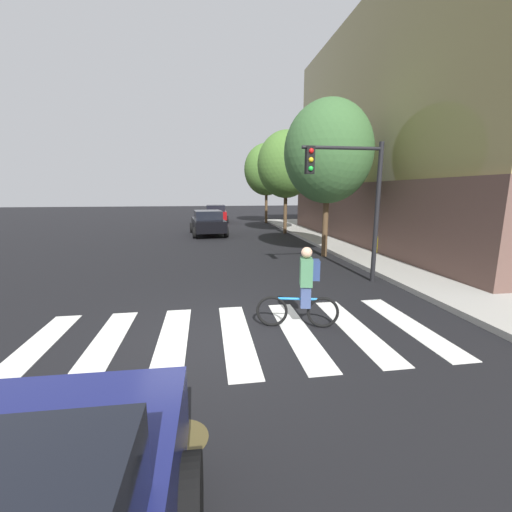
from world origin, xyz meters
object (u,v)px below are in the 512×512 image
object	(u,v)px
traffic_light_near	(352,189)
street_tree_far	(266,170)
fire_hydrant	(378,244)
street_tree_mid	(286,165)
sedan_mid	(208,222)
manhole_cover	(180,438)
cyclist	(304,288)
street_tree_near	(328,152)
sedan_far	(216,213)

from	to	relation	value
traffic_light_near	street_tree_far	size ratio (longest dim) A/B	0.61
fire_hydrant	street_tree_mid	world-z (taller)	street_tree_mid
sedan_mid	street_tree_mid	bearing A→B (deg)	0.72
manhole_cover	cyclist	size ratio (longest dim) A/B	0.38
manhole_cover	cyclist	xyz separation A→B (m)	(2.30, 2.82, 0.84)
cyclist	traffic_light_near	bearing A→B (deg)	52.61
sedan_mid	street_tree_mid	world-z (taller)	street_tree_mid
street_tree_near	traffic_light_near	bearing A→B (deg)	-100.54
manhole_cover	sedan_far	world-z (taller)	sedan_far
cyclist	street_tree_far	bearing A→B (deg)	81.41
manhole_cover	sedan_mid	world-z (taller)	sedan_mid
manhole_cover	cyclist	world-z (taller)	cyclist
manhole_cover	street_tree_far	distance (m)	26.60
street_tree_mid	sedan_mid	bearing A→B (deg)	-179.28
street_tree_near	street_tree_far	world-z (taller)	street_tree_far
cyclist	street_tree_near	distance (m)	8.62
cyclist	fire_hydrant	world-z (taller)	cyclist
sedan_mid	fire_hydrant	xyz separation A→B (m)	(7.29, -8.33, -0.29)
manhole_cover	street_tree_mid	world-z (taller)	street_tree_mid
sedan_far	traffic_light_near	world-z (taller)	traffic_light_near
traffic_light_near	street_tree_mid	xyz separation A→B (m)	(0.99, 12.21, 1.65)
sedan_far	street_tree_near	xyz separation A→B (m)	(4.13, -17.26, 3.55)
sedan_far	street_tree_far	distance (m)	6.12
cyclist	traffic_light_near	distance (m)	4.38
traffic_light_near	cyclist	bearing A→B (deg)	-127.39
traffic_light_near	street_tree_near	bearing A→B (deg)	79.46
sedan_mid	street_tree_far	size ratio (longest dim) A/B	0.69
sedan_far	street_tree_far	world-z (taller)	street_tree_far
sedan_mid	traffic_light_near	distance (m)	13.01
traffic_light_near	street_tree_near	size ratio (longest dim) A/B	0.65
traffic_light_near	street_tree_near	distance (m)	4.46
cyclist	street_tree_near	bearing A→B (deg)	66.55
street_tree_near	fire_hydrant	bearing A→B (deg)	-7.41
manhole_cover	fire_hydrant	size ratio (longest dim) A/B	0.82
sedan_mid	street_tree_near	xyz separation A→B (m)	(4.94, -8.02, 3.55)
cyclist	fire_hydrant	bearing A→B (deg)	51.60
street_tree_mid	street_tree_far	size ratio (longest dim) A/B	0.97
sedan_far	traffic_light_near	size ratio (longest dim) A/B	1.10
cyclist	street_tree_far	distance (m)	23.31
cyclist	street_tree_mid	distance (m)	16.09
traffic_light_near	street_tree_mid	world-z (taller)	street_tree_mid
street_tree_mid	street_tree_near	bearing A→B (deg)	-91.60
sedan_mid	fire_hydrant	size ratio (longest dim) A/B	6.08
sedan_mid	cyclist	xyz separation A→B (m)	(1.81, -15.24, 0.03)
traffic_light_near	fire_hydrant	xyz separation A→B (m)	(3.12, 3.82, -2.33)
traffic_light_near	fire_hydrant	size ratio (longest dim) A/B	5.38
manhole_cover	street_tree_mid	size ratio (longest dim) A/B	0.10
manhole_cover	fire_hydrant	world-z (taller)	fire_hydrant
manhole_cover	street_tree_far	world-z (taller)	street_tree_far
sedan_far	manhole_cover	bearing A→B (deg)	-92.73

